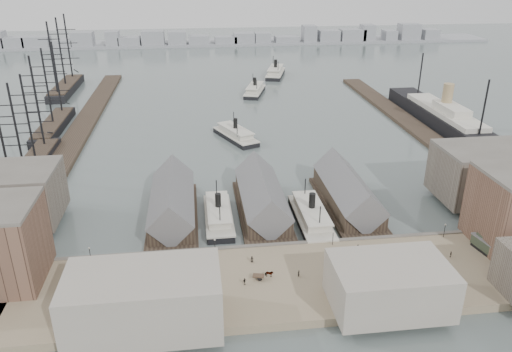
{
  "coord_description": "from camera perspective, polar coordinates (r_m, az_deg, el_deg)",
  "views": [
    {
      "loc": [
        -18.4,
        -113.52,
        69.15
      ],
      "look_at": [
        0.0,
        30.0,
        6.0
      ],
      "focal_mm": 35.0,
      "sensor_mm": 36.0,
      "label": 1
    }
  ],
  "objects": [
    {
      "name": "pedestrian_5",
      "position": [
        116.93,
        4.89,
        -11.05
      ],
      "size": [
        0.78,
        0.76,
        1.73
      ],
      "primitive_type": "imported",
      "rotation": [
        0.0,
        0.0,
        3.82
      ],
      "color": "black",
      "rests_on": "quay"
    },
    {
      "name": "sailing_ship_mid",
      "position": [
        236.75,
        -22.14,
        5.48
      ],
      "size": [
        8.61,
        49.77,
        35.42
      ],
      "color": "black",
      "rests_on": "ground"
    },
    {
      "name": "street_bldg_center",
      "position": [
        109.46,
        15.0,
        -11.95
      ],
      "size": [
        24.0,
        16.0,
        10.0
      ],
      "primitive_type": "cube",
      "color": "gray",
      "rests_on": "quay"
    },
    {
      "name": "far_shore",
      "position": [
        452.68,
        -5.35,
        15.19
      ],
      "size": [
        500.0,
        40.0,
        15.72
      ],
      "color": "gray",
      "rests_on": "ground"
    },
    {
      "name": "pedestrian_4",
      "position": [
        121.58,
        -0.46,
        -9.49
      ],
      "size": [
        0.82,
        0.57,
        1.62
      ],
      "primitive_type": "imported",
      "rotation": [
        0.0,
        0.0,
        3.21
      ],
      "color": "black",
      "rests_on": "quay"
    },
    {
      "name": "quay",
      "position": [
        117.17,
        3.18,
        -12.03
      ],
      "size": [
        180.0,
        30.0,
        2.0
      ],
      "primitive_type": "cube",
      "color": "#807056",
      "rests_on": "ground"
    },
    {
      "name": "west_wharf",
      "position": [
        229.61,
        -19.5,
        4.88
      ],
      "size": [
        10.0,
        220.0,
        1.6
      ],
      "primitive_type": "cube",
      "color": "#2D231C",
      "rests_on": "ground"
    },
    {
      "name": "lamp_post_far_e",
      "position": [
        139.7,
        20.78,
        -5.57
      ],
      "size": [
        0.44,
        0.44,
        3.92
      ],
      "color": "black",
      "rests_on": "quay"
    },
    {
      "name": "ferry_shed_center",
      "position": [
        146.64,
        0.65,
        -2.52
      ],
      "size": [
        14.0,
        42.0,
        12.6
      ],
      "color": "#2D231C",
      "rests_on": "ground"
    },
    {
      "name": "street_bldg_west",
      "position": [
        102.56,
        -12.68,
        -13.7
      ],
      "size": [
        30.0,
        16.0,
        12.0
      ],
      "primitive_type": "cube",
      "color": "gray",
      "rests_on": "quay"
    },
    {
      "name": "ferry_shed_east",
      "position": [
        152.1,
        10.41,
        -1.93
      ],
      "size": [
        14.0,
        42.0,
        12.6
      ],
      "color": "#2D231C",
      "rests_on": "ground"
    },
    {
      "name": "ground",
      "position": [
        134.19,
        1.64,
        -7.45
      ],
      "size": [
        900.0,
        900.0,
        0.0
      ],
      "primitive_type": "plane",
      "color": "#4D5957",
      "rests_on": "ground"
    },
    {
      "name": "horse_cart_right",
      "position": [
        119.0,
        16.29,
        -11.38
      ],
      "size": [
        4.83,
        2.52,
        1.66
      ],
      "rotation": [
        0.0,
        0.0,
        1.36
      ],
      "color": "black",
      "rests_on": "quay"
    },
    {
      "name": "lamp_post_near_w",
      "position": [
        124.54,
        -4.73,
        -7.67
      ],
      "size": [
        0.44,
        0.44,
        3.92
      ],
      "color": "black",
      "rests_on": "quay"
    },
    {
      "name": "ferry_shed_west",
      "position": [
        145.68,
        -9.54,
        -3.06
      ],
      "size": [
        14.0,
        42.0,
        12.6
      ],
      "color": "#2D231C",
      "rests_on": "ground"
    },
    {
      "name": "pedestrian_8",
      "position": [
        132.42,
        21.38,
        -8.32
      ],
      "size": [
        0.8,
        0.99,
        1.57
      ],
      "primitive_type": "imported",
      "rotation": [
        0.0,
        0.0,
        4.18
      ],
      "color": "black",
      "rests_on": "quay"
    },
    {
      "name": "pedestrian_6",
      "position": [
        128.68,
        11.56,
        -8.0
      ],
      "size": [
        0.97,
        0.94,
        1.58
      ],
      "primitive_type": "imported",
      "rotation": [
        0.0,
        0.0,
        5.64
      ],
      "color": "black",
      "rests_on": "quay"
    },
    {
      "name": "tram",
      "position": [
        137.0,
        24.89,
        -7.37
      ],
      "size": [
        4.09,
        9.82,
        3.39
      ],
      "rotation": [
        0.0,
        0.0,
        0.17
      ],
      "color": "black",
      "rests_on": "quay"
    },
    {
      "name": "ferry_docked_west",
      "position": [
        143.13,
        -4.31,
        -4.4
      ],
      "size": [
        7.73,
        25.76,
        9.2
      ],
      "color": "black",
      "rests_on": "ground"
    },
    {
      "name": "east_wharf",
      "position": [
        235.34,
        17.32,
        5.61
      ],
      "size": [
        10.0,
        180.0,
        1.6
      ],
      "primitive_type": "cube",
      "color": "#2D231C",
      "rests_on": "ground"
    },
    {
      "name": "ferry_docked_east",
      "position": [
        142.31,
        6.34,
        -4.58
      ],
      "size": [
        8.37,
        27.91,
        9.97
      ],
      "color": "black",
      "rests_on": "ground"
    },
    {
      "name": "seawall",
      "position": [
        129.21,
        2.01,
        -8.19
      ],
      "size": [
        180.0,
        1.2,
        2.3
      ],
      "primitive_type": "cube",
      "color": "#59544C",
      "rests_on": "ground"
    },
    {
      "name": "lamp_post_far_w",
      "position": [
        127.3,
        -18.48,
        -8.2
      ],
      "size": [
        0.44,
        0.44,
        3.92
      ],
      "color": "black",
      "rests_on": "quay"
    },
    {
      "name": "ferry_open_near",
      "position": [
        208.01,
        -2.35,
        4.8
      ],
      "size": [
        17.94,
        27.78,
        9.56
      ],
      "rotation": [
        0.0,
        0.0,
        0.41
      ],
      "color": "black",
      "rests_on": "ground"
    },
    {
      "name": "warehouse_east_back",
      "position": [
        165.95,
        24.7,
        0.25
      ],
      "size": [
        28.0,
        20.0,
        15.0
      ],
      "primitive_type": "cube",
      "color": "#60564C",
      "rests_on": "east_land"
    },
    {
      "name": "horse_cart_left",
      "position": [
        118.71,
        -19.46,
        -11.96
      ],
      "size": [
        4.64,
        1.58,
        1.56
      ],
      "rotation": [
        0.0,
        0.0,
        1.6
      ],
      "color": "black",
      "rests_on": "quay"
    },
    {
      "name": "horse_cart_center",
      "position": [
        116.26,
        1.16,
        -11.2
      ],
      "size": [
        5.04,
        2.29,
        1.68
      ],
      "rotation": [
        0.0,
        0.0,
        1.34
      ],
      "color": "black",
      "rests_on": "quay"
    },
    {
      "name": "sailing_ship_near",
      "position": [
        191.74,
        -24.36,
        1.03
      ],
      "size": [
        8.14,
        56.08,
        33.47
      ],
      "color": "black",
      "rests_on": "ground"
    },
    {
      "name": "ferry_open_mid",
      "position": [
        280.72,
        -0.14,
        9.8
      ],
      "size": [
        15.76,
        28.48,
        9.74
      ],
      "rotation": [
        0.0,
        0.0,
        -0.29
      ],
      "color": "black",
      "rests_on": "ground"
    },
    {
      "name": "pedestrian_3",
      "position": [
        114.15,
        -1.32,
        -11.95
      ],
      "size": [
        1.05,
        0.81,
        1.66
      ],
      "primitive_type": "imported",
      "rotation": [
        0.0,
        0.0,
        0.47
      ],
      "color": "black",
      "rests_on": "quay"
    },
    {
      "name": "ocean_steamer",
      "position": [
        238.58,
        20.72,
        6.24
      ],
      "size": [
        13.33,
        97.42,
        19.48
      ],
      "color": "black",
      "rests_on": "ground"
    },
    {
      "name": "pedestrian_0",
      "position": [
        126.74,
        -20.75,
        -9.73
      ],
      "size": [
        0.71,
        0.69,
        1.58
      ],
      "primitive_type": "imported",
      "rotation": [
        0.0,
        0.0,
        2.44
      ],
      "color": "black",
      "rests_on": "quay"
    },
    {
      "name": "sailing_ship_far",
      "position": [
        305.61,
        -20.89,
        9.54
      ],
      "size": [
        9.84,
        54.66,
        40.45
      ],
      "color": "black",
      "rests_on": "ground"
    },
    {
      "name": "pedestrian_2",
      "position": [
        119.94,
        -9.75,
        -10.4
      ],
      "size": [
        1.08,
        0.67,
        1.62
      ],
      "primitive_type": "imported",
      "rotation": [
        0.0,
        0.0,
        6.22
      ],
      "color": "black",
      "rests_on": "quay"
    },
    {
      "name": "pedestrian_1",
      "position": [
        116.99,
        -18.73,
        -12.38
      ],
      "size": [
        1.07,
        1.07,
        1.75
      ],
      "primitive_type": "imported",
      "rotation": [
        0.0,
        0.0,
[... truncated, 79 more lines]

